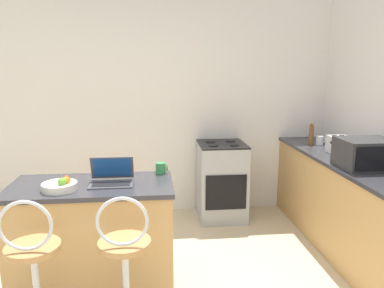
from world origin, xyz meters
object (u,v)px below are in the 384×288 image
(mug_white, at_px, (320,140))
(mug_blue, at_px, (332,140))
(bar_stool_far, at_px, (125,273))
(mug_green, at_px, (161,168))
(pepper_mill, at_px, (311,134))
(laptop, at_px, (112,177))
(bar_stool_near, at_px, (35,278))
(fruit_bowl, at_px, (60,186))
(microwave, at_px, (365,154))
(stove_range, at_px, (221,181))
(toaster, at_px, (342,146))

(mug_white, xyz_separation_m, mug_blue, (0.18, 0.06, -0.01))
(bar_stool_far, distance_m, mug_white, 2.83)
(mug_green, height_order, pepper_mill, pepper_mill)
(laptop, bearing_deg, mug_green, 30.90)
(pepper_mill, height_order, mug_blue, pepper_mill)
(bar_stool_near, xyz_separation_m, mug_blue, (2.86, 1.88, 0.47))
(bar_stool_far, bearing_deg, mug_white, 40.72)
(laptop, distance_m, mug_white, 2.55)
(bar_stool_near, bearing_deg, pepper_mill, 35.41)
(mug_green, relative_size, fruit_bowl, 0.40)
(pepper_mill, height_order, fruit_bowl, pepper_mill)
(microwave, bearing_deg, laptop, -174.42)
(laptop, height_order, stove_range, laptop)
(laptop, relative_size, mug_green, 3.25)
(pepper_mill, bearing_deg, mug_green, -149.89)
(mug_green, relative_size, pepper_mill, 0.39)
(bar_stool_near, height_order, stove_range, bar_stool_near)
(bar_stool_far, distance_m, toaster, 2.56)
(laptop, bearing_deg, mug_white, 28.82)
(bar_stool_far, height_order, stove_range, bar_stool_far)
(mug_blue, bearing_deg, stove_range, 174.14)
(microwave, xyz_separation_m, pepper_mill, (-0.05, 1.03, -0.01))
(microwave, height_order, pepper_mill, same)
(mug_green, bearing_deg, pepper_mill, 30.11)
(bar_stool_far, xyz_separation_m, pepper_mill, (2.01, 1.83, 0.55))
(microwave, bearing_deg, bar_stool_far, -158.79)
(bar_stool_far, distance_m, pepper_mill, 2.77)
(pepper_mill, xyz_separation_m, mug_blue, (0.28, 0.05, -0.08))
(microwave, distance_m, pepper_mill, 1.03)
(pepper_mill, xyz_separation_m, fruit_bowl, (-2.49, -1.37, -0.09))
(toaster, relative_size, pepper_mill, 1.20)
(stove_range, relative_size, mug_blue, 9.23)
(mug_green, xyz_separation_m, pepper_mill, (1.75, 1.02, 0.08))
(pepper_mill, bearing_deg, mug_white, -7.99)
(mug_white, distance_m, mug_blue, 0.19)
(bar_stool_near, height_order, laptop, laptop)
(laptop, relative_size, toaster, 1.05)
(bar_stool_far, height_order, laptop, laptop)
(toaster, distance_m, mug_green, 1.94)
(microwave, height_order, fruit_bowl, microwave)
(bar_stool_near, relative_size, microwave, 2.34)
(stove_range, bearing_deg, bar_stool_far, -116.50)
(fruit_bowl, distance_m, mug_blue, 3.12)
(microwave, relative_size, pepper_mill, 1.71)
(stove_range, relative_size, fruit_bowl, 3.68)
(mug_white, bearing_deg, stove_range, 169.98)
(bar_stool_far, height_order, pepper_mill, pepper_mill)
(mug_green, bearing_deg, microwave, -0.52)
(mug_blue, bearing_deg, pepper_mill, -170.03)
(microwave, height_order, mug_white, microwave)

